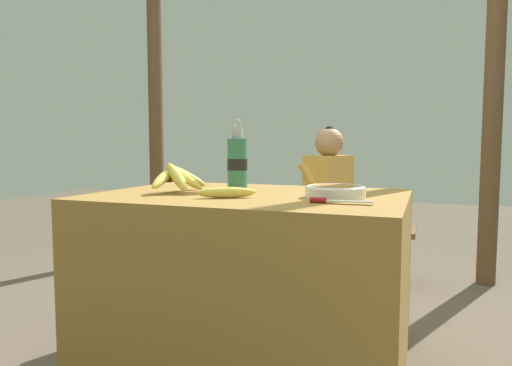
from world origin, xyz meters
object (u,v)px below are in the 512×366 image
(water_bottle, at_px, (237,163))
(seated_vendor, at_px, (323,193))
(banana_bunch_ripe, at_px, (179,177))
(wooden_bench, at_px, (291,230))
(serving_bowl, at_px, (335,191))
(banana_bunch_green, at_px, (236,209))
(loose_banana_front, at_px, (226,193))
(knife, at_px, (332,201))
(support_post_far, at_px, (494,72))
(support_post_near, at_px, (155,89))

(water_bottle, height_order, seated_vendor, seated_vendor)
(banana_bunch_ripe, height_order, wooden_bench, banana_bunch_ripe)
(serving_bowl, distance_m, banana_bunch_green, 1.70)
(seated_vendor, bearing_deg, loose_banana_front, 106.64)
(knife, height_order, banana_bunch_green, knife)
(water_bottle, xyz_separation_m, loose_banana_front, (0.08, -0.30, -0.10))
(support_post_far, bearing_deg, serving_bowl, -113.29)
(banana_bunch_green, distance_m, support_post_near, 1.30)
(seated_vendor, bearing_deg, support_post_near, 6.63)
(serving_bowl, relative_size, seated_vendor, 0.21)
(seated_vendor, bearing_deg, wooden_bench, 13.68)
(water_bottle, relative_size, banana_bunch_green, 0.98)
(support_post_near, distance_m, support_post_far, 2.55)
(water_bottle, distance_m, support_post_near, 2.12)
(serving_bowl, bearing_deg, loose_banana_front, -158.05)
(support_post_near, bearing_deg, wooden_bench, -12.81)
(serving_bowl, height_order, loose_banana_front, serving_bowl)
(knife, height_order, support_post_far, support_post_far)
(support_post_near, bearing_deg, banana_bunch_green, -18.81)
(banana_bunch_ripe, bearing_deg, serving_bowl, 3.40)
(banana_bunch_ripe, distance_m, support_post_near, 2.15)
(knife, bearing_deg, support_post_far, 66.47)
(serving_bowl, bearing_deg, knife, -82.73)
(water_bottle, relative_size, loose_banana_front, 1.45)
(loose_banana_front, relative_size, support_post_far, 0.08)
(wooden_bench, relative_size, banana_bunch_green, 5.24)
(wooden_bench, xyz_separation_m, seated_vendor, (0.23, -0.02, 0.27))
(wooden_bench, bearing_deg, water_bottle, -84.90)
(knife, relative_size, support_post_near, 0.08)
(loose_banana_front, height_order, support_post_near, support_post_near)
(serving_bowl, height_order, wooden_bench, serving_bowl)
(knife, bearing_deg, loose_banana_front, 173.94)
(wooden_bench, bearing_deg, banana_bunch_green, -179.85)
(wooden_bench, bearing_deg, serving_bowl, -67.27)
(support_post_near, bearing_deg, loose_banana_front, -50.81)
(serving_bowl, relative_size, support_post_far, 0.08)
(loose_banana_front, distance_m, banana_bunch_green, 1.65)
(banana_bunch_ripe, bearing_deg, loose_banana_front, -22.86)
(wooden_bench, relative_size, seated_vendor, 1.58)
(wooden_bench, height_order, support_post_far, support_post_far)
(banana_bunch_ripe, relative_size, loose_banana_front, 1.57)
(serving_bowl, relative_size, support_post_near, 0.08)
(loose_banana_front, bearing_deg, support_post_far, 58.86)
(wooden_bench, bearing_deg, support_post_near, 167.19)
(support_post_far, bearing_deg, wooden_bench, -167.19)
(water_bottle, height_order, support_post_far, support_post_far)
(serving_bowl, height_order, support_post_far, support_post_far)
(knife, relative_size, wooden_bench, 0.13)
(knife, relative_size, support_post_far, 0.08)
(banana_bunch_green, bearing_deg, loose_banana_front, -67.93)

